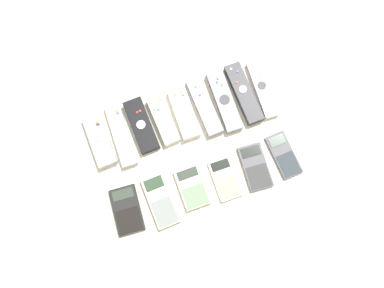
# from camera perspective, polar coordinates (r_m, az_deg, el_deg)

# --- Properties ---
(ground_plane) EXTENTS (3.00, 3.00, 0.00)m
(ground_plane) POSITION_cam_1_polar(r_m,az_deg,el_deg) (1.10, 0.40, -1.31)
(ground_plane) COLOR beige
(remote_0) EXTENTS (0.06, 0.17, 0.03)m
(remote_0) POSITION_cam_1_polar(r_m,az_deg,el_deg) (1.13, -13.89, 0.57)
(remote_0) COLOR #B7B7BC
(remote_0) RESTS_ON ground_plane
(remote_1) EXTENTS (0.05, 0.20, 0.02)m
(remote_1) POSITION_cam_1_polar(r_m,az_deg,el_deg) (1.13, -10.77, 1.45)
(remote_1) COLOR silver
(remote_1) RESTS_ON ground_plane
(remote_2) EXTENTS (0.07, 0.17, 0.03)m
(remote_2) POSITION_cam_1_polar(r_m,az_deg,el_deg) (1.12, -7.72, 2.83)
(remote_2) COLOR black
(remote_2) RESTS_ON ground_plane
(remote_3) EXTENTS (0.06, 0.16, 0.03)m
(remote_3) POSITION_cam_1_polar(r_m,az_deg,el_deg) (1.12, -4.41, 3.70)
(remote_3) COLOR white
(remote_3) RESTS_ON ground_plane
(remote_4) EXTENTS (0.06, 0.16, 0.03)m
(remote_4) POSITION_cam_1_polar(r_m,az_deg,el_deg) (1.12, -1.24, 4.75)
(remote_4) COLOR white
(remote_4) RESTS_ON ground_plane
(remote_5) EXTENTS (0.06, 0.19, 0.03)m
(remote_5) POSITION_cam_1_polar(r_m,az_deg,el_deg) (1.13, 1.88, 5.75)
(remote_5) COLOR gray
(remote_5) RESTS_ON ground_plane
(remote_6) EXTENTS (0.05, 0.20, 0.03)m
(remote_6) POSITION_cam_1_polar(r_m,az_deg,el_deg) (1.14, 4.92, 6.59)
(remote_6) COLOR gray
(remote_6) RESTS_ON ground_plane
(remote_7) EXTENTS (0.06, 0.20, 0.03)m
(remote_7) POSITION_cam_1_polar(r_m,az_deg,el_deg) (1.16, 7.86, 7.64)
(remote_7) COLOR #333338
(remote_7) RESTS_ON ground_plane
(remote_8) EXTENTS (0.05, 0.19, 0.02)m
(remote_8) POSITION_cam_1_polar(r_m,az_deg,el_deg) (1.17, 10.63, 8.22)
(remote_8) COLOR white
(remote_8) RESTS_ON ground_plane
(calculator_0) EXTENTS (0.08, 0.14, 0.01)m
(calculator_0) POSITION_cam_1_polar(r_m,az_deg,el_deg) (1.09, -9.89, -9.85)
(calculator_0) COLOR black
(calculator_0) RESTS_ON ground_plane
(calculator_1) EXTENTS (0.08, 0.15, 0.02)m
(calculator_1) POSITION_cam_1_polar(r_m,az_deg,el_deg) (1.08, -4.81, -8.58)
(calculator_1) COLOR beige
(calculator_1) RESTS_ON ground_plane
(calculator_2) EXTENTS (0.08, 0.12, 0.02)m
(calculator_2) POSITION_cam_1_polar(r_m,az_deg,el_deg) (1.08, 0.04, -6.61)
(calculator_2) COLOR beige
(calculator_2) RESTS_ON ground_plane
(calculator_3) EXTENTS (0.07, 0.12, 0.01)m
(calculator_3) POSITION_cam_1_polar(r_m,az_deg,el_deg) (1.09, 5.05, -5.29)
(calculator_3) COLOR silver
(calculator_3) RESTS_ON ground_plane
(calculator_4) EXTENTS (0.08, 0.14, 0.01)m
(calculator_4) POSITION_cam_1_polar(r_m,az_deg,el_deg) (1.11, 9.60, -3.44)
(calculator_4) COLOR #4C4C51
(calculator_4) RESTS_ON ground_plane
(calculator_5) EXTENTS (0.07, 0.14, 0.01)m
(calculator_5) POSITION_cam_1_polar(r_m,az_deg,el_deg) (1.13, 13.78, -1.63)
(calculator_5) COLOR #4C4C51
(calculator_5) RESTS_ON ground_plane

